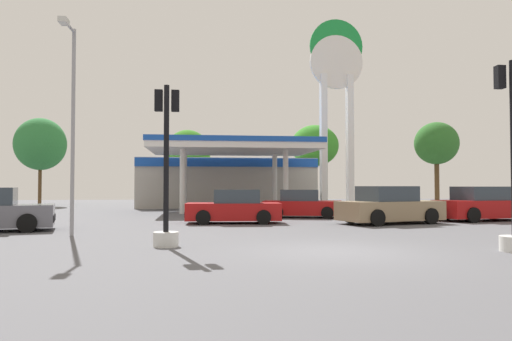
# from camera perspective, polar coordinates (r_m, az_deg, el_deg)

# --- Properties ---
(ground_plane) EXTENTS (90.00, 90.00, 0.00)m
(ground_plane) POSITION_cam_1_polar(r_m,az_deg,el_deg) (11.95, 9.70, -9.47)
(ground_plane) COLOR #56565B
(ground_plane) RESTS_ON ground
(gas_station) EXTENTS (12.84, 14.12, 4.34)m
(gas_station) POSITION_cam_1_polar(r_m,az_deg,el_deg) (35.86, -3.54, -1.02)
(gas_station) COLOR #ADA89E
(gas_station) RESTS_ON ground
(station_pole_sign) EXTENTS (3.52, 0.56, 12.52)m
(station_pole_sign) POSITION_cam_1_polar(r_m,az_deg,el_deg) (32.25, 9.53, 9.35)
(station_pole_sign) COLOR white
(station_pole_sign) RESTS_ON ground
(car_0) EXTENTS (4.59, 2.53, 1.56)m
(car_0) POSITION_cam_1_polar(r_m,az_deg,el_deg) (24.32, 25.35, -3.74)
(car_0) COLOR black
(car_0) RESTS_ON ground
(car_1) EXTENTS (4.18, 2.55, 1.40)m
(car_1) POSITION_cam_1_polar(r_m,az_deg,el_deg) (24.22, 5.51, -4.09)
(car_1) COLOR black
(car_1) RESTS_ON ground
(car_2) EXTENTS (4.74, 2.98, 1.58)m
(car_2) POSITION_cam_1_polar(r_m,az_deg,el_deg) (21.01, 15.59, -4.16)
(car_2) COLOR black
(car_2) RESTS_ON ground
(car_4) EXTENTS (4.10, 2.03, 1.43)m
(car_4) POSITION_cam_1_polar(r_m,az_deg,el_deg) (20.53, -2.65, -4.47)
(car_4) COLOR black
(car_4) RESTS_ON ground
(traffic_signal_0) EXTENTS (0.66, 0.69, 4.26)m
(traffic_signal_0) POSITION_cam_1_polar(r_m,az_deg,el_deg) (12.86, -10.62, -2.17)
(traffic_signal_0) COLOR silver
(traffic_signal_0) RESTS_ON ground
(tree_0) EXTENTS (4.00, 4.00, 7.01)m
(tree_0) POSITION_cam_1_polar(r_m,az_deg,el_deg) (42.10, -24.24, 2.86)
(tree_0) COLOR brown
(tree_0) RESTS_ON ground
(tree_1) EXTENTS (3.65, 3.65, 6.04)m
(tree_1) POSITION_cam_1_polar(r_m,az_deg,el_deg) (38.57, -8.13, 2.00)
(tree_1) COLOR brown
(tree_1) RESTS_ON ground
(tree_2) EXTENTS (3.86, 3.86, 6.52)m
(tree_2) POSITION_cam_1_polar(r_m,az_deg,el_deg) (39.21, 6.99, 2.91)
(tree_2) COLOR brown
(tree_2) RESTS_ON ground
(tree_3) EXTENTS (3.63, 3.63, 6.96)m
(tree_3) POSITION_cam_1_polar(r_m,az_deg,el_deg) (43.18, 20.65, 3.00)
(tree_3) COLOR brown
(tree_3) RESTS_ON ground
(corner_streetlamp) EXTENTS (0.24, 1.48, 6.60)m
(corner_streetlamp) POSITION_cam_1_polar(r_m,az_deg,el_deg) (16.22, -21.08, 6.80)
(corner_streetlamp) COLOR gray
(corner_streetlamp) RESTS_ON ground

